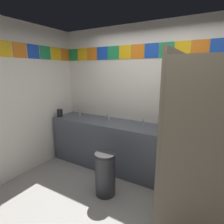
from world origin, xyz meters
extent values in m
plane|color=gray|center=(0.00, 0.00, 0.00)|extent=(8.68, 8.68, 0.00)
cube|color=silver|center=(0.00, 1.45, 1.31)|extent=(3.95, 0.08, 2.62)
cube|color=#1E8C4C|center=(-1.85, 1.41, 2.15)|extent=(0.24, 0.01, 0.24)
cube|color=yellow|center=(-1.60, 1.41, 2.15)|extent=(0.24, 0.01, 0.24)
cube|color=orange|center=(-1.36, 1.41, 2.15)|extent=(0.24, 0.01, 0.24)
cube|color=#1947B7|center=(-1.11, 1.41, 2.15)|extent=(0.24, 0.01, 0.24)
cube|color=#1E8C4C|center=(-0.86, 1.41, 2.15)|extent=(0.24, 0.01, 0.24)
cube|color=yellow|center=(-0.62, 1.41, 2.15)|extent=(0.24, 0.01, 0.24)
cube|color=orange|center=(-0.37, 1.41, 2.15)|extent=(0.24, 0.01, 0.24)
cube|color=#1947B7|center=(-0.12, 1.41, 2.15)|extent=(0.24, 0.01, 0.24)
cube|color=#1E8C4C|center=(0.12, 1.41, 2.15)|extent=(0.24, 0.01, 0.24)
cube|color=yellow|center=(0.37, 1.41, 2.15)|extent=(0.24, 0.01, 0.24)
cube|color=orange|center=(0.62, 1.41, 2.15)|extent=(0.24, 0.01, 0.24)
cube|color=#1947B7|center=(0.86, 1.41, 2.15)|extent=(0.24, 0.01, 0.24)
cube|color=silver|center=(-2.01, 0.00, 1.31)|extent=(0.08, 2.83, 2.62)
cube|color=yellow|center=(-1.97, 0.00, 2.15)|extent=(0.01, 0.24, 0.24)
cube|color=orange|center=(-1.97, 0.26, 2.15)|extent=(0.01, 0.24, 0.24)
cube|color=#1947B7|center=(-1.97, 0.51, 2.15)|extent=(0.01, 0.24, 0.24)
cube|color=#1E8C4C|center=(-1.97, 0.77, 2.15)|extent=(0.01, 0.24, 0.24)
cube|color=yellow|center=(-1.97, 1.03, 2.15)|extent=(0.01, 0.24, 0.24)
cube|color=orange|center=(-1.97, 1.29, 2.15)|extent=(0.01, 0.24, 0.24)
cube|color=#4C515B|center=(-0.85, 1.10, 0.45)|extent=(2.16, 0.62, 0.89)
cube|color=#4C515B|center=(-0.85, 1.40, 0.85)|extent=(2.16, 0.03, 0.08)
cylinder|color=silver|center=(-1.56, 1.07, 0.84)|extent=(0.34, 0.34, 0.10)
cylinder|color=silver|center=(-0.85, 1.07, 0.84)|extent=(0.34, 0.34, 0.10)
cylinder|color=silver|center=(-0.13, 1.07, 0.84)|extent=(0.34, 0.34, 0.10)
cylinder|color=silver|center=(-1.56, 1.21, 0.92)|extent=(0.04, 0.04, 0.05)
cylinder|color=silver|center=(-1.56, 1.16, 0.99)|extent=(0.02, 0.06, 0.09)
cylinder|color=silver|center=(-0.85, 1.21, 0.92)|extent=(0.04, 0.04, 0.05)
cylinder|color=silver|center=(-0.85, 1.16, 0.99)|extent=(0.02, 0.06, 0.09)
cylinder|color=silver|center=(-0.13, 1.21, 0.92)|extent=(0.04, 0.04, 0.05)
cylinder|color=silver|center=(-0.13, 1.16, 0.99)|extent=(0.02, 0.06, 0.09)
cube|color=black|center=(-1.84, 0.91, 0.97)|extent=(0.09, 0.07, 0.16)
cylinder|color=black|center=(-1.84, 0.87, 0.91)|extent=(0.02, 0.02, 0.03)
cube|color=#726651|center=(0.47, 0.69, 1.02)|extent=(0.04, 1.46, 2.04)
cube|color=#726651|center=(0.92, -0.02, 1.02)|extent=(0.90, 0.04, 1.88)
cylinder|color=silver|center=(0.49, -0.02, 1.12)|extent=(0.02, 0.02, 0.10)
cylinder|color=white|center=(0.98, 0.89, 0.20)|extent=(0.38, 0.38, 0.40)
torus|color=white|center=(0.98, 0.89, 0.42)|extent=(0.39, 0.39, 0.05)
cube|color=white|center=(0.98, 1.10, 0.57)|extent=(0.34, 0.17, 0.34)
cylinder|color=#333338|center=(-0.39, 0.35, 0.31)|extent=(0.30, 0.30, 0.62)
cylinder|color=#262628|center=(-0.39, 0.35, 0.64)|extent=(0.30, 0.30, 0.04)
camera|label=1|loc=(0.90, -1.69, 1.83)|focal=29.14mm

